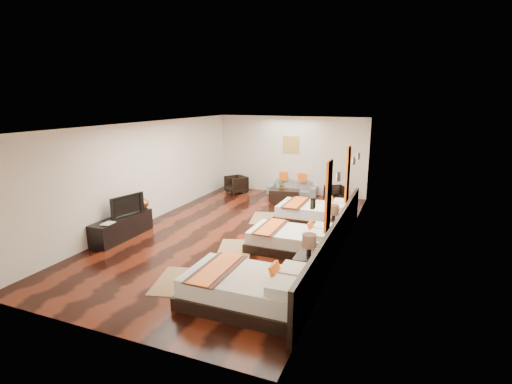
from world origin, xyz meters
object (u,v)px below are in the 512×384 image
at_px(bed_mid, 292,240).
at_px(tv_console, 122,227).
at_px(bed_near, 248,289).
at_px(nightstand_b, 333,229).
at_px(table_plant, 282,185).
at_px(armchair_left, 236,184).
at_px(nightstand_a, 308,267).
at_px(sofa, 293,188).
at_px(book, 104,223).
at_px(coffee_table, 284,195).
at_px(figurine, 142,202).
at_px(armchair_right, 336,195).
at_px(tv, 125,205).
at_px(bed_far, 315,213).

relative_size(bed_mid, tv_console, 1.08).
relative_size(bed_near, nightstand_b, 2.34).
bearing_deg(table_plant, armchair_left, 167.19).
relative_size(nightstand_a, armchair_left, 1.41).
distance_m(tv_console, sofa, 6.44).
xyz_separation_m(book, armchair_left, (0.65, 5.97, -0.25)).
distance_m(sofa, coffee_table, 0.97).
height_order(figurine, armchair_right, figurine).
xyz_separation_m(nightstand_b, sofa, (-2.26, 4.14, -0.07)).
height_order(bed_mid, figurine, figurine).
xyz_separation_m(nightstand_a, armchair_left, (-4.29, 6.04, -0.03)).
bearing_deg(tv, figurine, 17.38).
xyz_separation_m(tv_console, armchair_left, (0.65, 5.38, 0.04)).
distance_m(sofa, table_plant, 0.96).
xyz_separation_m(book, table_plant, (2.59, 5.53, -0.01)).
bearing_deg(table_plant, tv_console, -117.62).
bearing_deg(tv_console, nightstand_a, -7.54).
height_order(nightstand_a, sofa, nightstand_a).
height_order(nightstand_b, armchair_left, nightstand_b).
xyz_separation_m(nightstand_a, nightstand_b, (0.00, 2.37, -0.02)).
relative_size(tv_console, coffee_table, 1.80).
bearing_deg(sofa, armchair_right, -23.54).
distance_m(bed_far, coffee_table, 2.40).
height_order(nightstand_a, tv, tv).
bearing_deg(nightstand_a, figurine, 163.34).
height_order(nightstand_a, nightstand_b, nightstand_a).
bearing_deg(table_plant, sofa, 83.80).
bearing_deg(armchair_left, figurine, -62.59).
bearing_deg(bed_mid, tv, -170.57).
bearing_deg(nightstand_b, bed_mid, -129.52).
relative_size(book, figurine, 0.84).
relative_size(bed_near, tv, 2.28).
bearing_deg(bed_near, bed_far, 90.02).
bearing_deg(armchair_right, table_plant, 159.10).
bearing_deg(armchair_left, book, -60.68).
bearing_deg(book, nightstand_b, 25.00).
distance_m(bed_far, armchair_right, 2.29).
bearing_deg(coffee_table, nightstand_a, -67.81).
bearing_deg(nightstand_a, bed_near, -123.72).
relative_size(bed_mid, armchair_right, 3.02).
bearing_deg(table_plant, figurine, -122.14).
bearing_deg(armchair_right, nightstand_b, -112.97).
bearing_deg(book, tv_console, 90.00).
distance_m(tv, armchair_right, 6.75).
distance_m(coffee_table, table_plant, 0.37).
xyz_separation_m(bed_far, sofa, (-1.51, 2.83, -0.01)).
height_order(nightstand_b, armchair_right, nightstand_b).
bearing_deg(tv_console, tv, 67.67).
height_order(bed_far, nightstand_b, nightstand_b).
distance_m(tv, figurine, 0.71).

